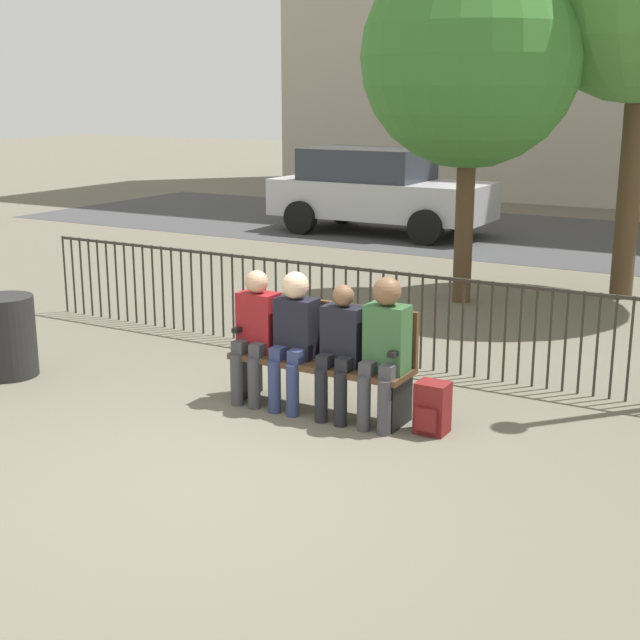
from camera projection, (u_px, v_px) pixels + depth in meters
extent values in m
plane|color=#605B4C|center=(201.00, 482.00, 6.21)|extent=(80.00, 80.00, 0.00)
cube|color=#4C331E|center=(320.00, 363.00, 7.50)|extent=(1.60, 0.45, 0.05)
cube|color=#4C331E|center=(331.00, 328.00, 7.60)|extent=(1.60, 0.05, 0.47)
cube|color=black|center=(248.00, 375.00, 7.92)|extent=(0.06, 0.38, 0.40)
cube|color=black|center=(399.00, 403.00, 7.20)|extent=(0.06, 0.38, 0.40)
cube|color=black|center=(247.00, 326.00, 7.81)|extent=(0.06, 0.38, 0.04)
cube|color=black|center=(401.00, 350.00, 7.09)|extent=(0.06, 0.38, 0.04)
cylinder|color=#3D3D42|center=(237.00, 380.00, 7.71)|extent=(0.11, 0.11, 0.45)
cylinder|color=#3D3D42|center=(254.00, 383.00, 7.62)|extent=(0.11, 0.11, 0.45)
cube|color=#3D3D42|center=(243.00, 347.00, 7.72)|extent=(0.11, 0.20, 0.12)
cube|color=#3D3D42|center=(260.00, 349.00, 7.64)|extent=(0.11, 0.20, 0.12)
cube|color=maroon|center=(259.00, 322.00, 7.73)|extent=(0.34, 0.22, 0.52)
sphere|color=tan|center=(257.00, 282.00, 7.63)|extent=(0.20, 0.20, 0.20)
cylinder|color=navy|center=(274.00, 387.00, 7.52)|extent=(0.11, 0.11, 0.45)
cylinder|color=navy|center=(293.00, 390.00, 7.43)|extent=(0.11, 0.11, 0.45)
cube|color=navy|center=(280.00, 353.00, 7.54)|extent=(0.11, 0.20, 0.12)
cube|color=navy|center=(299.00, 356.00, 7.45)|extent=(0.11, 0.20, 0.12)
cube|color=black|center=(297.00, 328.00, 7.54)|extent=(0.34, 0.22, 0.51)
sphere|color=beige|center=(295.00, 285.00, 7.44)|extent=(0.23, 0.23, 0.23)
cylinder|color=black|center=(321.00, 396.00, 7.30)|extent=(0.11, 0.11, 0.45)
cylinder|color=black|center=(340.00, 399.00, 7.21)|extent=(0.11, 0.11, 0.45)
cube|color=black|center=(327.00, 361.00, 7.32)|extent=(0.11, 0.20, 0.12)
cube|color=black|center=(347.00, 364.00, 7.23)|extent=(0.11, 0.20, 0.12)
cube|color=black|center=(344.00, 335.00, 7.33)|extent=(0.34, 0.22, 0.50)
sphere|color=brown|center=(343.00, 296.00, 7.23)|extent=(0.18, 0.18, 0.18)
cylinder|color=#3D3D42|center=(364.00, 404.00, 7.11)|extent=(0.11, 0.11, 0.45)
cylinder|color=#3D3D42|center=(384.00, 408.00, 7.02)|extent=(0.11, 0.11, 0.45)
cube|color=#3D3D42|center=(370.00, 368.00, 7.13)|extent=(0.11, 0.20, 0.12)
cube|color=#3D3D42|center=(390.00, 371.00, 7.04)|extent=(0.11, 0.20, 0.12)
cube|color=#335B33|center=(387.00, 338.00, 7.13)|extent=(0.34, 0.22, 0.55)
sphere|color=brown|center=(387.00, 291.00, 7.02)|extent=(0.23, 0.23, 0.23)
cube|color=maroon|center=(432.00, 408.00, 7.07)|extent=(0.25, 0.21, 0.42)
cube|color=maroon|center=(426.00, 420.00, 6.98)|extent=(0.18, 0.04, 0.19)
cylinder|color=#2D2823|center=(65.00, 274.00, 10.95)|extent=(0.02, 0.02, 0.95)
cylinder|color=#2D2823|center=(73.00, 275.00, 10.88)|extent=(0.02, 0.02, 0.95)
cylinder|color=#2D2823|center=(82.00, 276.00, 10.82)|extent=(0.02, 0.02, 0.95)
cylinder|color=#2D2823|center=(90.00, 278.00, 10.75)|extent=(0.02, 0.02, 0.95)
cylinder|color=#2D2823|center=(99.00, 279.00, 10.68)|extent=(0.02, 0.02, 0.95)
cylinder|color=#2D2823|center=(108.00, 280.00, 10.61)|extent=(0.02, 0.02, 0.95)
cylinder|color=#2D2823|center=(117.00, 281.00, 10.55)|extent=(0.02, 0.02, 0.95)
cylinder|color=#2D2823|center=(126.00, 282.00, 10.48)|extent=(0.02, 0.02, 0.95)
cylinder|color=#2D2823|center=(135.00, 283.00, 10.41)|extent=(0.02, 0.02, 0.95)
cylinder|color=#2D2823|center=(144.00, 285.00, 10.35)|extent=(0.02, 0.02, 0.95)
cylinder|color=#2D2823|center=(153.00, 286.00, 10.28)|extent=(0.02, 0.02, 0.95)
cylinder|color=#2D2823|center=(163.00, 287.00, 10.21)|extent=(0.02, 0.02, 0.95)
cylinder|color=#2D2823|center=(172.00, 288.00, 10.14)|extent=(0.02, 0.02, 0.95)
cylinder|color=#2D2823|center=(182.00, 290.00, 10.08)|extent=(0.02, 0.02, 0.95)
cylinder|color=#2D2823|center=(192.00, 291.00, 10.01)|extent=(0.02, 0.02, 0.95)
cylinder|color=#2D2823|center=(202.00, 292.00, 9.94)|extent=(0.02, 0.02, 0.95)
cylinder|color=#2D2823|center=(212.00, 294.00, 9.87)|extent=(0.02, 0.02, 0.95)
cylinder|color=#2D2823|center=(222.00, 295.00, 9.81)|extent=(0.02, 0.02, 0.95)
cylinder|color=#2D2823|center=(233.00, 297.00, 9.74)|extent=(0.02, 0.02, 0.95)
cylinder|color=#2D2823|center=(243.00, 298.00, 9.67)|extent=(0.02, 0.02, 0.95)
cylinder|color=#2D2823|center=(254.00, 299.00, 9.60)|extent=(0.02, 0.02, 0.95)
cylinder|color=#2D2823|center=(265.00, 301.00, 9.54)|extent=(0.02, 0.02, 0.95)
cylinder|color=#2D2823|center=(276.00, 302.00, 9.47)|extent=(0.02, 0.02, 0.95)
cylinder|color=#2D2823|center=(287.00, 304.00, 9.40)|extent=(0.02, 0.02, 0.95)
cylinder|color=#2D2823|center=(299.00, 305.00, 9.33)|extent=(0.02, 0.02, 0.95)
cylinder|color=#2D2823|center=(310.00, 307.00, 9.27)|extent=(0.02, 0.02, 0.95)
cylinder|color=#2D2823|center=(322.00, 308.00, 9.20)|extent=(0.02, 0.02, 0.95)
cylinder|color=#2D2823|center=(334.00, 310.00, 9.13)|extent=(0.02, 0.02, 0.95)
cylinder|color=#2D2823|center=(346.00, 312.00, 9.07)|extent=(0.02, 0.02, 0.95)
cylinder|color=#2D2823|center=(358.00, 313.00, 9.00)|extent=(0.02, 0.02, 0.95)
cylinder|color=#2D2823|center=(370.00, 315.00, 8.93)|extent=(0.02, 0.02, 0.95)
cylinder|color=#2D2823|center=(383.00, 317.00, 8.86)|extent=(0.02, 0.02, 0.95)
cylinder|color=#2D2823|center=(395.00, 318.00, 8.80)|extent=(0.02, 0.02, 0.95)
cylinder|color=#2D2823|center=(408.00, 320.00, 8.73)|extent=(0.02, 0.02, 0.95)
cylinder|color=#2D2823|center=(422.00, 322.00, 8.66)|extent=(0.02, 0.02, 0.95)
cylinder|color=#2D2823|center=(435.00, 324.00, 8.59)|extent=(0.02, 0.02, 0.95)
cylinder|color=#2D2823|center=(449.00, 325.00, 8.53)|extent=(0.02, 0.02, 0.95)
cylinder|color=#2D2823|center=(462.00, 327.00, 8.46)|extent=(0.02, 0.02, 0.95)
cylinder|color=#2D2823|center=(476.00, 329.00, 8.39)|extent=(0.02, 0.02, 0.95)
cylinder|color=#2D2823|center=(491.00, 331.00, 8.32)|extent=(0.02, 0.02, 0.95)
cylinder|color=#2D2823|center=(505.00, 333.00, 8.26)|extent=(0.02, 0.02, 0.95)
cylinder|color=#2D2823|center=(520.00, 335.00, 8.19)|extent=(0.02, 0.02, 0.95)
cylinder|color=#2D2823|center=(535.00, 337.00, 8.12)|extent=(0.02, 0.02, 0.95)
cylinder|color=#2D2823|center=(550.00, 339.00, 8.05)|extent=(0.02, 0.02, 0.95)
cylinder|color=#2D2823|center=(565.00, 341.00, 7.99)|extent=(0.02, 0.02, 0.95)
cylinder|color=#2D2823|center=(581.00, 343.00, 7.92)|extent=(0.02, 0.02, 0.95)
cylinder|color=#2D2823|center=(597.00, 345.00, 7.85)|extent=(0.02, 0.02, 0.95)
cylinder|color=#2D2823|center=(613.00, 347.00, 7.79)|extent=(0.02, 0.02, 0.95)
cylinder|color=#2D2823|center=(630.00, 350.00, 7.72)|extent=(0.02, 0.02, 0.95)
cube|color=#2D2823|center=(398.00, 273.00, 8.67)|extent=(9.00, 0.03, 0.03)
cylinder|color=#4C3823|center=(464.00, 213.00, 11.33)|extent=(0.23, 0.23, 2.32)
sphere|color=#38752D|center=(471.00, 57.00, 10.86)|extent=(2.71, 2.71, 2.71)
cylinder|color=#4C3823|center=(631.00, 176.00, 11.47)|extent=(0.29, 0.29, 3.21)
cube|color=#3D3D3F|center=(600.00, 242.00, 16.30)|extent=(24.00, 6.00, 0.01)
cube|color=#B7B7BC|center=(381.00, 199.00, 17.13)|extent=(4.20, 1.70, 0.70)
cube|color=#2D333D|center=(367.00, 164.00, 17.12)|extent=(2.31, 1.56, 0.60)
cylinder|color=black|center=(425.00, 227.00, 15.85)|extent=(0.64, 0.20, 0.64)
cylinder|color=black|center=(461.00, 216.00, 17.32)|extent=(0.64, 0.20, 0.64)
cylinder|color=black|center=(300.00, 218.00, 17.11)|extent=(0.64, 0.20, 0.64)
cylinder|color=black|center=(343.00, 208.00, 18.57)|extent=(0.64, 0.20, 0.64)
cylinder|color=black|center=(7.00, 336.00, 8.47)|extent=(0.54, 0.54, 0.78)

